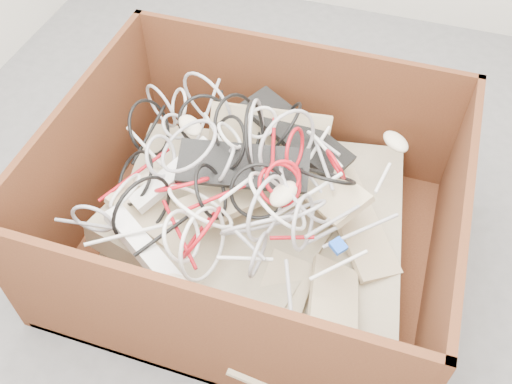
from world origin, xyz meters
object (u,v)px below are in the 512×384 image
(power_strip_left, at_px, (173,175))
(power_strip_right, at_px, (142,247))
(vga_plug, at_px, (338,246))
(cardboard_box, at_px, (249,225))

(power_strip_left, xyz_separation_m, power_strip_right, (0.01, -0.27, -0.03))
(power_strip_right, height_order, vga_plug, power_strip_right)
(power_strip_left, bearing_deg, power_strip_right, -145.41)
(cardboard_box, xyz_separation_m, power_strip_right, (-0.24, -0.31, 0.19))
(cardboard_box, relative_size, power_strip_left, 3.98)
(power_strip_right, bearing_deg, power_strip_left, 122.54)
(power_strip_right, distance_m, vga_plug, 0.59)
(cardboard_box, relative_size, vga_plug, 28.24)
(cardboard_box, distance_m, vga_plug, 0.41)
(cardboard_box, height_order, power_strip_right, cardboard_box)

